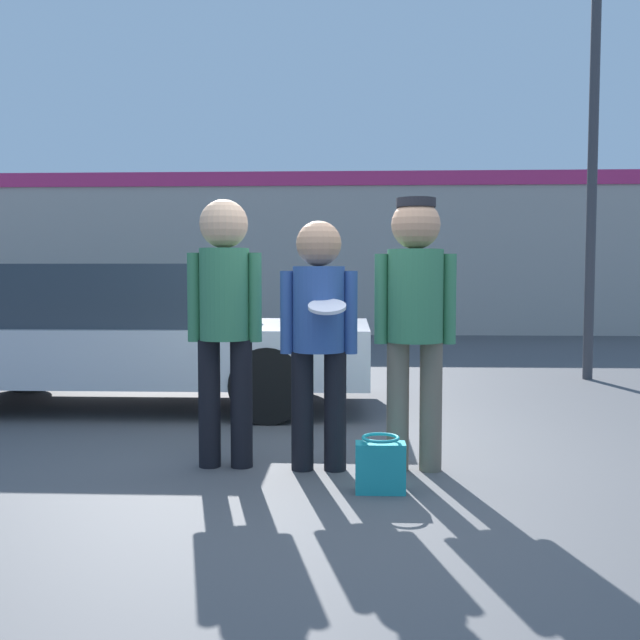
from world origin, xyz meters
TOP-DOWN VIEW (x-y plane):
  - ground_plane at (0.00, 0.00)m, footprint 56.00×56.00m
  - storefront_building at (0.00, 10.70)m, footprint 24.00×0.22m
  - person_left at (-0.80, 0.13)m, footprint 0.50×0.33m
  - person_middle_with_frisbee at (-0.16, 0.07)m, footprint 0.51×0.53m
  - person_right at (0.48, 0.10)m, footprint 0.54×0.37m
  - parked_car_near at (-2.16, 2.35)m, footprint 4.73×1.82m
  - street_lamp at (3.28, 4.34)m, footprint 1.39×0.35m
  - shrub at (-3.90, 9.99)m, footprint 1.04×1.04m
  - handbag at (0.24, -0.41)m, footprint 0.30×0.23m

SIDE VIEW (x-z plane):
  - ground_plane at x=0.00m, z-range 0.00..0.00m
  - handbag at x=0.24m, z-range -0.01..0.34m
  - shrub at x=-3.90m, z-range 0.00..1.04m
  - parked_car_near at x=-2.16m, z-range 0.01..1.42m
  - person_middle_with_frisbee at x=-0.16m, z-range 0.16..1.82m
  - person_left at x=-0.80m, z-range 0.19..2.00m
  - person_right at x=0.48m, z-range 0.20..2.02m
  - storefront_building at x=0.00m, z-range 0.03..3.51m
  - street_lamp at x=3.28m, z-range 0.66..6.07m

